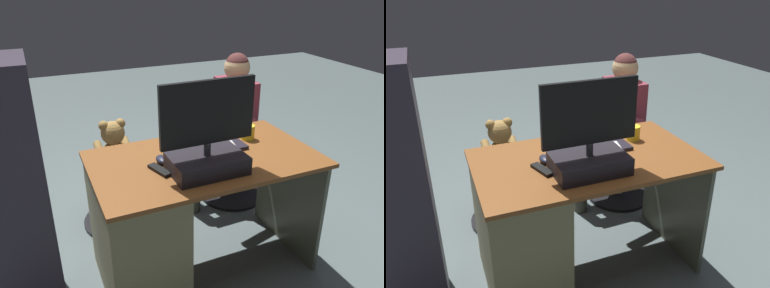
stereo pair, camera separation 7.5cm
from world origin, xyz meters
The scene contains 12 objects.
ground_plane centered at (0.00, 0.00, 0.00)m, with size 10.00×10.00×0.00m, color #536161.
desk centered at (0.32, 0.31, 0.39)m, with size 1.23×0.71×0.74m.
monitor centered at (0.06, 0.46, 0.88)m, with size 0.48×0.24×0.47m.
keyboard centered at (-0.06, 0.25, 0.75)m, with size 0.42×0.14×0.02m, color black.
computer_mouse centered at (0.23, 0.28, 0.76)m, with size 0.06×0.10×0.04m, color #1E2130.
cup centered at (-0.34, 0.19, 0.78)m, with size 0.08×0.08×0.09m, color yellow.
tv_remote centered at (0.28, 0.37, 0.75)m, with size 0.04×0.15×0.02m, color black.
notebook_binder centered at (-0.08, 0.35, 0.75)m, with size 0.22×0.30×0.02m, color silver.
office_chair_teddy centered at (0.35, -0.35, 0.25)m, with size 0.51×0.51×0.43m.
teddy_bear centered at (0.35, -0.36, 0.59)m, with size 0.24×0.24×0.35m.
visitor_chair centered at (-0.56, -0.33, 0.25)m, with size 0.50×0.50×0.43m.
person centered at (-0.48, -0.33, 0.67)m, with size 0.52×0.48×1.15m.
Camera 2 is at (0.75, 2.02, 1.66)m, focal length 35.88 mm.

